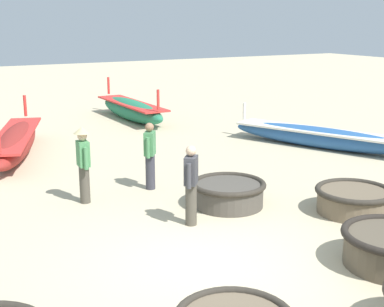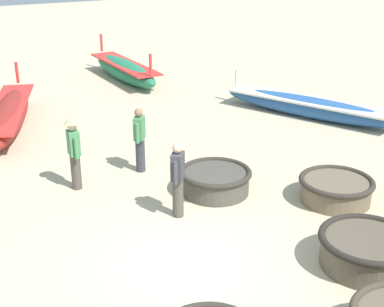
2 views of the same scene
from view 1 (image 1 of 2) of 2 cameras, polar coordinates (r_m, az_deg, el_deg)
ground_plane at (r=8.85m, az=1.36°, el=-11.68°), size 80.00×80.00×0.00m
coracle_beside_post at (r=11.41m, az=16.88°, el=-4.71°), size 1.58×1.58×0.52m
coracle_far_right at (r=11.35m, az=3.90°, el=-4.17°), size 1.59×1.59×0.54m
long_boat_green_hull at (r=16.92m, az=13.48°, el=1.75°), size 3.32×5.78×1.13m
long_boat_white_hull at (r=16.22m, az=-18.29°, el=1.16°), size 2.67×5.48×1.41m
long_boat_red_hull at (r=21.11m, az=-6.48°, el=4.71°), size 1.10×5.14×1.45m
fisherman_hauling at (r=12.32m, az=-4.51°, el=-0.07°), size 0.38×0.45×1.57m
fisherman_crouching at (r=11.55m, az=-11.51°, el=-0.66°), size 0.36×0.53×1.67m
fisherman_standing_left at (r=10.13m, az=-0.10°, el=-3.18°), size 0.39×0.43×1.57m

